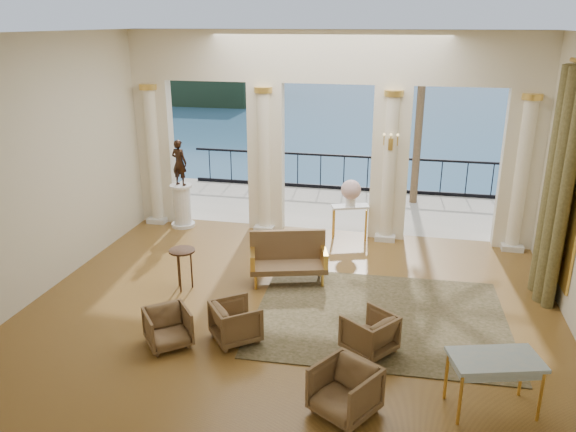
% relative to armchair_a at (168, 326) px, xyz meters
% --- Properties ---
extents(floor, '(9.00, 9.00, 0.00)m').
position_rel_armchair_a_xyz_m(floor, '(1.59, 1.46, -0.32)').
color(floor, '#492E14').
rests_on(floor, ground).
extents(room_walls, '(9.00, 9.00, 9.00)m').
position_rel_armchair_a_xyz_m(room_walls, '(1.59, 0.34, 2.56)').
color(room_walls, beige).
rests_on(room_walls, ground).
extents(arcade, '(9.00, 0.56, 4.50)m').
position_rel_armchair_a_xyz_m(arcade, '(1.59, 5.28, 2.26)').
color(arcade, '#FBF1CE').
rests_on(arcade, ground).
extents(terrace, '(10.00, 3.60, 0.10)m').
position_rel_armchair_a_xyz_m(terrace, '(1.59, 7.26, -0.37)').
color(terrace, '#B1AA94').
rests_on(terrace, ground).
extents(balustrade, '(9.00, 0.06, 1.03)m').
position_rel_armchair_a_xyz_m(balustrade, '(1.59, 8.86, 0.09)').
color(balustrade, black).
rests_on(balustrade, terrace).
extents(palm_tree, '(2.00, 2.00, 4.50)m').
position_rel_armchair_a_xyz_m(palm_tree, '(3.59, 8.06, 3.77)').
color(palm_tree, '#4C3823').
rests_on(palm_tree, terrace).
extents(headland, '(22.00, 18.00, 6.00)m').
position_rel_armchair_a_xyz_m(headland, '(-28.41, 71.46, -3.32)').
color(headland, black).
rests_on(headland, sea).
extents(sea, '(160.00, 160.00, 0.00)m').
position_rel_armchair_a_xyz_m(sea, '(1.59, 61.46, -6.32)').
color(sea, '#2B608A').
rests_on(sea, ground).
extents(curtain, '(0.33, 1.40, 4.09)m').
position_rel_armchair_a_xyz_m(curtain, '(5.87, 2.96, 1.70)').
color(curtain, '#4C4623').
rests_on(curtain, ground).
extents(window_frame, '(0.04, 1.60, 3.40)m').
position_rel_armchair_a_xyz_m(window_frame, '(6.06, 2.96, 1.78)').
color(window_frame, '#E6B34B').
rests_on(window_frame, room_walls).
extents(wall_sconce, '(0.30, 0.11, 0.33)m').
position_rel_armchair_a_xyz_m(wall_sconce, '(2.99, 4.97, 1.90)').
color(wall_sconce, '#E6B34B').
rests_on(wall_sconce, arcade).
extents(rug, '(4.23, 3.35, 0.02)m').
position_rel_armchair_a_xyz_m(rug, '(3.09, 1.52, -0.31)').
color(rug, '#2C2E15').
rests_on(rug, ground).
extents(armchair_a, '(0.86, 0.85, 0.65)m').
position_rel_armchair_a_xyz_m(armchair_a, '(0.00, 0.00, 0.00)').
color(armchair_a, '#3F2D1B').
rests_on(armchair_a, ground).
extents(armchair_b, '(0.95, 0.94, 0.73)m').
position_rel_armchair_a_xyz_m(armchair_b, '(2.79, -1.00, 0.04)').
color(armchair_b, '#3F2D1B').
rests_on(armchair_b, ground).
extents(armchair_c, '(0.89, 0.89, 0.68)m').
position_rel_armchair_a_xyz_m(armchair_c, '(2.98, 0.46, 0.01)').
color(armchair_c, '#3F2D1B').
rests_on(armchair_c, ground).
extents(armchair_d, '(0.90, 0.91, 0.68)m').
position_rel_armchair_a_xyz_m(armchair_d, '(0.96, 0.36, 0.02)').
color(armchair_d, '#3F2D1B').
rests_on(armchair_d, ground).
extents(settee, '(1.54, 0.98, 0.95)m').
position_rel_armchair_a_xyz_m(settee, '(1.30, 2.58, 0.15)').
color(settee, '#3F2D1B').
rests_on(settee, ground).
extents(game_table, '(1.22, 0.88, 0.75)m').
position_rel_armchair_a_xyz_m(game_table, '(4.59, -0.54, 0.35)').
color(game_table, '#A2C0CD').
rests_on(game_table, ground).
extents(pedestal, '(0.56, 0.56, 1.03)m').
position_rel_armchair_a_xyz_m(pedestal, '(-1.80, 4.96, 0.17)').
color(pedestal, silver).
rests_on(pedestal, ground).
extents(statue, '(0.44, 0.35, 1.07)m').
position_rel_armchair_a_xyz_m(statue, '(-1.80, 4.96, 1.24)').
color(statue, black).
rests_on(statue, pedestal).
extents(console_table, '(0.88, 0.57, 0.78)m').
position_rel_armchair_a_xyz_m(console_table, '(2.19, 5.01, 0.32)').
color(console_table, silver).
rests_on(console_table, ground).
extents(urn, '(0.44, 0.44, 0.59)m').
position_rel_armchair_a_xyz_m(urn, '(2.19, 5.01, 0.79)').
color(urn, white).
rests_on(urn, console_table).
extents(side_table, '(0.47, 0.47, 0.77)m').
position_rel_armchair_a_xyz_m(side_table, '(-0.50, 1.83, 0.34)').
color(side_table, black).
rests_on(side_table, ground).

